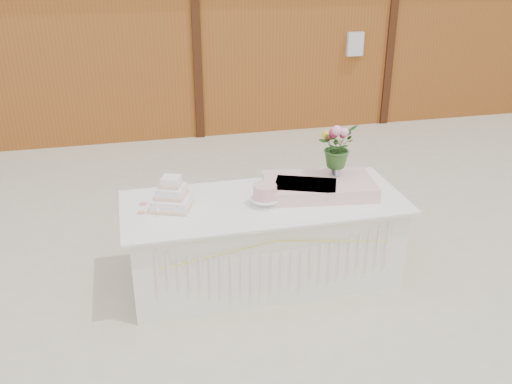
# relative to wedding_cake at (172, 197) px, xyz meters

# --- Properties ---
(ground) EXTENTS (80.00, 80.00, 0.00)m
(ground) POSITION_rel_wedding_cake_xyz_m (0.77, -0.05, -0.86)
(ground) COLOR beige
(ground) RESTS_ON ground
(barn) EXTENTS (12.60, 4.60, 3.30)m
(barn) POSITION_rel_wedding_cake_xyz_m (0.76, 5.94, 0.81)
(barn) COLOR #96491F
(barn) RESTS_ON ground
(cake_table) EXTENTS (2.40, 1.00, 0.77)m
(cake_table) POSITION_rel_wedding_cake_xyz_m (0.77, -0.06, -0.48)
(cake_table) COLOR white
(cake_table) RESTS_ON ground
(wedding_cake) EXTENTS (0.40, 0.40, 0.28)m
(wedding_cake) POSITION_rel_wedding_cake_xyz_m (0.00, 0.00, 0.00)
(wedding_cake) COLOR white
(wedding_cake) RESTS_ON cake_table
(pink_cake_stand) EXTENTS (0.25, 0.25, 0.18)m
(pink_cake_stand) POSITION_rel_wedding_cake_xyz_m (0.76, -0.13, 0.01)
(pink_cake_stand) COLOR white
(pink_cake_stand) RESTS_ON cake_table
(satin_runner) EXTENTS (1.01, 0.67, 0.12)m
(satin_runner) POSITION_rel_wedding_cake_xyz_m (1.27, 0.01, -0.03)
(satin_runner) COLOR beige
(satin_runner) RESTS_ON cake_table
(flower_vase) EXTENTS (0.10, 0.10, 0.13)m
(flower_vase) POSITION_rel_wedding_cake_xyz_m (1.45, 0.08, 0.09)
(flower_vase) COLOR #B9BABE
(flower_vase) RESTS_ON satin_runner
(bouquet) EXTENTS (0.44, 0.44, 0.37)m
(bouquet) POSITION_rel_wedding_cake_xyz_m (1.45, 0.08, 0.34)
(bouquet) COLOR #356026
(bouquet) RESTS_ON flower_vase
(loose_flowers) EXTENTS (0.14, 0.32, 0.02)m
(loose_flowers) POSITION_rel_wedding_cake_xyz_m (-0.21, 0.02, -0.09)
(loose_flowers) COLOR pink
(loose_flowers) RESTS_ON cake_table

